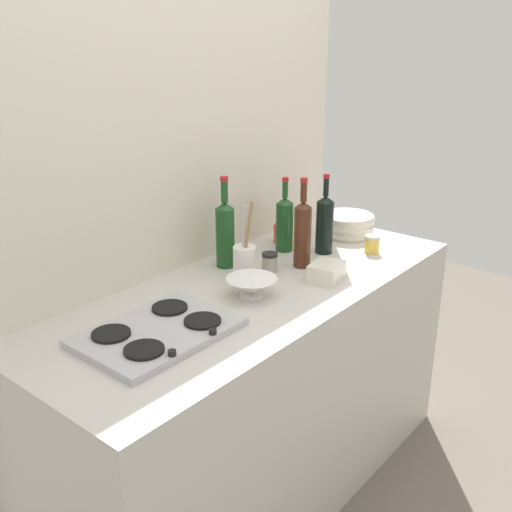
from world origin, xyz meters
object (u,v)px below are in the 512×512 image
object	(u,v)px
wine_bottle_leftmost	(303,232)
condiment_jar_spare	(372,244)
utensil_crock	(245,261)
condiment_jar_rear	(270,262)
stovetop_hob	(158,332)
mixing_bowl	(252,286)
plate_stack	(348,225)
butter_dish	(326,272)
wine_bottle_rightmost	(285,223)
wine_bottle_mid_left	(225,232)
wine_bottle_mid_right	(325,223)
condiment_jar_front	(281,233)

from	to	relation	value
wine_bottle_leftmost	condiment_jar_spare	bearing A→B (deg)	-23.41
utensil_crock	condiment_jar_spare	world-z (taller)	utensil_crock
condiment_jar_rear	condiment_jar_spare	distance (m)	0.48
stovetop_hob	wine_bottle_leftmost	distance (m)	0.77
mixing_bowl	plate_stack	bearing A→B (deg)	7.19
butter_dish	wine_bottle_rightmost	bearing A→B (deg)	63.33
butter_dish	condiment_jar_spare	world-z (taller)	condiment_jar_spare
stovetop_hob	wine_bottle_leftmost	world-z (taller)	wine_bottle_leftmost
butter_dish	wine_bottle_leftmost	bearing A→B (deg)	69.94
mixing_bowl	condiment_jar_spare	world-z (taller)	condiment_jar_spare
wine_bottle_mid_left	utensil_crock	world-z (taller)	wine_bottle_mid_left
butter_dish	condiment_jar_rear	xyz separation A→B (m)	(-0.07, 0.22, 0.01)
wine_bottle_mid_left	butter_dish	distance (m)	0.42
wine_bottle_rightmost	wine_bottle_leftmost	bearing A→B (deg)	-122.14
wine_bottle_rightmost	condiment_jar_rear	xyz separation A→B (m)	(-0.23, -0.10, -0.08)
utensil_crock	condiment_jar_rear	distance (m)	0.12
plate_stack	condiment_jar_rear	xyz separation A→B (m)	(-0.58, -0.00, -0.01)
wine_bottle_leftmost	wine_bottle_mid_right	size ratio (longest dim) A/B	1.07
butter_dish	condiment_jar_rear	size ratio (longest dim) A/B	1.79
wine_bottle_mid_right	butter_dish	distance (m)	0.32
wine_bottle_mid_left	utensil_crock	xyz separation A→B (m)	(-0.05, -0.14, -0.07)
stovetop_hob	butter_dish	xyz separation A→B (m)	(0.70, -0.15, 0.02)
stovetop_hob	wine_bottle_leftmost	xyz separation A→B (m)	(0.76, 0.00, 0.13)
mixing_bowl	butter_dish	world-z (taller)	mixing_bowl
stovetop_hob	wine_bottle_mid_left	world-z (taller)	wine_bottle_mid_left
wine_bottle_rightmost	utensil_crock	xyz separation A→B (m)	(-0.34, -0.07, -0.05)
wine_bottle_leftmost	stovetop_hob	bearing A→B (deg)	-179.86
stovetop_hob	condiment_jar_front	distance (m)	0.96
plate_stack	condiment_jar_rear	bearing A→B (deg)	-179.58
stovetop_hob	butter_dish	bearing A→B (deg)	-12.17
wine_bottle_mid_left	condiment_jar_front	size ratio (longest dim) A/B	4.50
condiment_jar_rear	stovetop_hob	bearing A→B (deg)	-174.14
wine_bottle_mid_right	wine_bottle_rightmost	bearing A→B (deg)	120.45
stovetop_hob	condiment_jar_spare	world-z (taller)	condiment_jar_spare
wine_bottle_mid_right	condiment_jar_spare	size ratio (longest dim) A/B	4.44
condiment_jar_front	wine_bottle_mid_left	bearing A→B (deg)	-178.76
utensil_crock	condiment_jar_front	xyz separation A→B (m)	(0.42, 0.15, -0.03)
wine_bottle_leftmost	butter_dish	size ratio (longest dim) A/B	2.64
wine_bottle_leftmost	utensil_crock	xyz separation A→B (m)	(-0.24, 0.09, -0.07)
butter_dish	condiment_jar_front	bearing A→B (deg)	59.43
mixing_bowl	wine_bottle_rightmost	bearing A→B (deg)	23.82
wine_bottle_leftmost	condiment_jar_front	world-z (taller)	wine_bottle_leftmost
wine_bottle_mid_left	stovetop_hob	bearing A→B (deg)	-157.33
stovetop_hob	mixing_bowl	bearing A→B (deg)	-4.62
wine_bottle_mid_left	condiment_jar_front	world-z (taller)	wine_bottle_mid_left
wine_bottle_mid_left	wine_bottle_mid_right	size ratio (longest dim) A/B	1.08
condiment_jar_spare	mixing_bowl	bearing A→B (deg)	171.28
stovetop_hob	wine_bottle_rightmost	size ratio (longest dim) A/B	1.49
stovetop_hob	condiment_jar_rear	bearing A→B (deg)	5.86
wine_bottle_mid_right	butter_dish	xyz separation A→B (m)	(-0.25, -0.17, -0.10)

